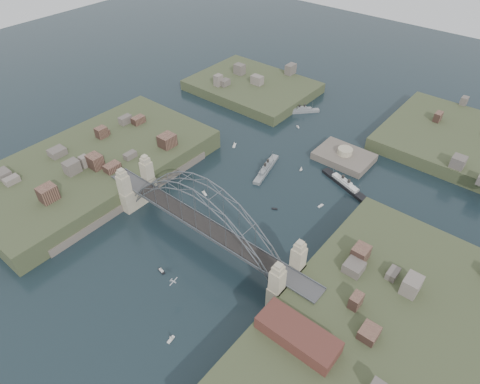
% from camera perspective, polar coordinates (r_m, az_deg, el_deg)
% --- Properties ---
extents(ground, '(500.00, 500.00, 0.00)m').
position_cam_1_polar(ground, '(136.12, -4.85, -7.00)').
color(ground, black).
rests_on(ground, ground).
extents(bridge, '(84.00, 13.80, 24.60)m').
position_cam_1_polar(bridge, '(127.43, -5.15, -3.21)').
color(bridge, '#48484A').
rests_on(bridge, ground).
extents(shore_west, '(50.50, 90.00, 12.00)m').
position_cam_1_polar(shore_west, '(170.83, -19.06, 2.77)').
color(shore_west, '#3B4427').
rests_on(shore_west, ground).
extents(shore_east, '(50.50, 90.00, 12.00)m').
position_cam_1_polar(shore_east, '(116.93, 17.31, -19.18)').
color(shore_east, '#3B4427').
rests_on(shore_east, ground).
extents(headland_nw, '(60.00, 45.00, 9.00)m').
position_cam_1_polar(headland_nw, '(223.94, 1.68, 13.75)').
color(headland_nw, '#3B4427').
rests_on(headland_nw, ground).
extents(headland_ne, '(70.00, 55.00, 9.50)m').
position_cam_1_polar(headland_ne, '(200.93, 29.00, 5.18)').
color(headland_ne, '#3B4427').
rests_on(headland_ne, ground).
extents(fort_island, '(22.00, 16.00, 9.40)m').
position_cam_1_polar(fort_island, '(176.14, 13.93, 4.21)').
color(fort_island, '#60564B').
rests_on(fort_island, ground).
extents(wharf_shed, '(20.00, 8.00, 4.00)m').
position_cam_1_polar(wharf_shed, '(105.00, 7.91, -18.76)').
color(wharf_shed, '#592D26').
rests_on(wharf_shed, shore_east).
extents(naval_cruiser_near, '(7.58, 20.13, 6.03)m').
position_cam_1_polar(naval_cruiser_near, '(164.58, 3.60, 3.20)').
color(naval_cruiser_near, gray).
rests_on(naval_cruiser_near, ground).
extents(naval_cruiser_far, '(13.41, 14.05, 5.76)m').
position_cam_1_polar(naval_cruiser_far, '(205.62, 8.41, 10.93)').
color(naval_cruiser_far, gray).
rests_on(naval_cruiser_far, ground).
extents(ocean_liner, '(22.31, 10.19, 5.53)m').
position_cam_1_polar(ocean_liner, '(161.44, 14.14, 1.00)').
color(ocean_liner, black).
rests_on(ocean_liner, ground).
extents(aeroplane, '(1.82, 3.33, 0.48)m').
position_cam_1_polar(aeroplane, '(118.54, -9.16, -11.95)').
color(aeroplane, '#B5B7BE').
extents(small_boat_a, '(2.84, 1.74, 2.38)m').
position_cam_1_polar(small_boat_a, '(153.67, -4.90, -0.03)').
color(small_boat_a, silver).
rests_on(small_boat_a, ground).
extents(small_boat_b, '(2.08, 1.48, 0.45)m').
position_cam_1_polar(small_boat_b, '(147.74, 4.76, -2.31)').
color(small_boat_b, silver).
rests_on(small_boat_b, ground).
extents(small_boat_c, '(2.85, 1.37, 1.43)m').
position_cam_1_polar(small_boat_c, '(129.98, -10.70, -10.55)').
color(small_boat_c, silver).
rests_on(small_boat_c, ground).
extents(small_boat_d, '(1.18, 2.47, 0.45)m').
position_cam_1_polar(small_boat_d, '(151.13, 10.95, -1.88)').
color(small_boat_d, silver).
rests_on(small_boat_d, ground).
extents(small_boat_e, '(2.46, 3.29, 2.38)m').
position_cam_1_polar(small_boat_e, '(178.80, -0.78, 6.52)').
color(small_boat_e, silver).
rests_on(small_boat_e, ground).
extents(small_boat_f, '(1.19, 1.57, 2.38)m').
position_cam_1_polar(small_boat_f, '(166.00, 8.37, 3.21)').
color(small_boat_f, silver).
rests_on(small_boat_f, ground).
extents(small_boat_g, '(1.17, 2.49, 2.38)m').
position_cam_1_polar(small_boat_g, '(115.67, -9.46, -19.11)').
color(small_boat_g, silver).
rests_on(small_boat_g, ground).
extents(small_boat_h, '(2.09, 1.56, 1.43)m').
position_cam_1_polar(small_boat_h, '(193.69, 7.89, 8.82)').
color(small_boat_h, silver).
rests_on(small_boat_h, ground).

